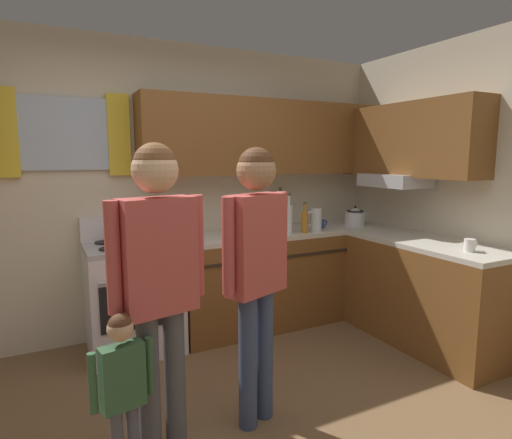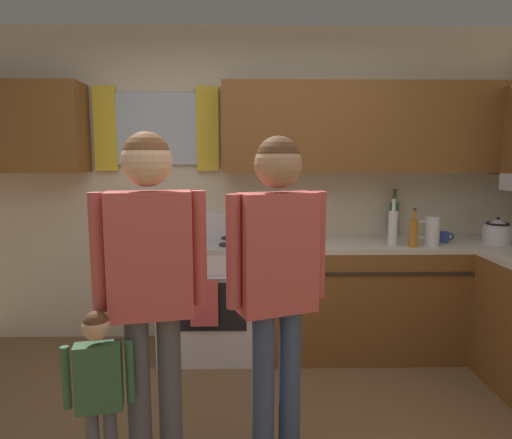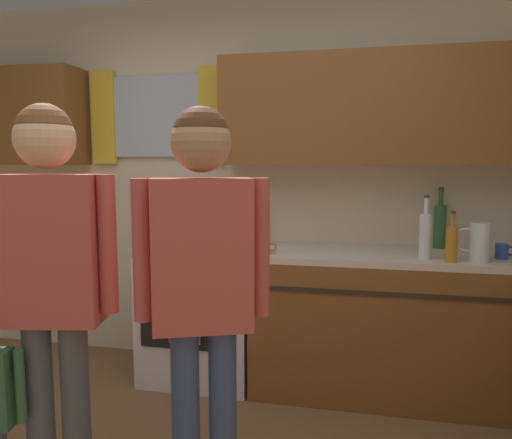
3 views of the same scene
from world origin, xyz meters
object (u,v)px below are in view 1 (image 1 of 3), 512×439
(stovetop_kettle, at_px, (355,217))
(small_child, at_px, (123,383))
(cup_terracotta, at_px, (195,238))
(adult_holding_child, at_px, (158,268))
(stove_oven, at_px, (133,295))
(bottle_oil_amber, at_px, (305,221))
(bottle_wine_green, at_px, (280,211))
(bottle_tall_clear, at_px, (289,218))
(water_pitcher, at_px, (315,220))
(mug_ceramic_white, at_px, (470,245))
(mug_cobalt_blue, at_px, (321,224))
(adult_in_plaid, at_px, (256,255))

(stovetop_kettle, relative_size, small_child, 0.31)
(cup_terracotta, relative_size, adult_holding_child, 0.07)
(stove_oven, bearing_deg, bottle_oil_amber, -8.39)
(bottle_wine_green, distance_m, bottle_tall_clear, 0.42)
(bottle_wine_green, distance_m, water_pitcher, 0.44)
(stove_oven, relative_size, bottle_wine_green, 2.79)
(mug_ceramic_white, height_order, mug_cobalt_blue, mug_ceramic_white)
(cup_terracotta, distance_m, water_pitcher, 1.21)
(stove_oven, bearing_deg, mug_ceramic_white, -33.01)
(bottle_wine_green, height_order, adult_holding_child, adult_holding_child)
(cup_terracotta, bearing_deg, mug_ceramic_white, -35.36)
(bottle_tall_clear, xyz_separation_m, stovetop_kettle, (0.82, 0.04, -0.05))
(bottle_wine_green, relative_size, small_child, 0.44)
(bottle_tall_clear, bearing_deg, adult_in_plaid, -128.43)
(bottle_wine_green, relative_size, bottle_oil_amber, 1.38)
(mug_ceramic_white, bearing_deg, stove_oven, 146.99)
(bottle_wine_green, distance_m, cup_terracotta, 1.15)
(water_pitcher, bearing_deg, bottle_tall_clear, 175.63)
(mug_ceramic_white, distance_m, water_pitcher, 1.36)
(adult_holding_child, relative_size, small_child, 1.87)
(adult_in_plaid, bearing_deg, bottle_oil_amber, 46.22)
(cup_terracotta, height_order, mug_ceramic_white, mug_ceramic_white)
(cup_terracotta, relative_size, small_child, 0.12)
(stovetop_kettle, bearing_deg, bottle_wine_green, 152.52)
(cup_terracotta, distance_m, mug_ceramic_white, 2.12)
(mug_ceramic_white, bearing_deg, bottle_oil_amber, 119.23)
(bottle_tall_clear, height_order, water_pitcher, bottle_tall_clear)
(adult_holding_child, bearing_deg, mug_ceramic_white, -0.15)
(bottle_tall_clear, relative_size, bottle_oil_amber, 1.28)
(stovetop_kettle, height_order, water_pitcher, water_pitcher)
(water_pitcher, relative_size, small_child, 0.25)
(bottle_oil_amber, bearing_deg, bottle_wine_green, 89.55)
(bottle_oil_amber, bearing_deg, mug_ceramic_white, -60.77)
(bottle_wine_green, bearing_deg, bottle_oil_amber, -90.45)
(mug_ceramic_white, xyz_separation_m, small_child, (-2.55, -0.12, -0.39))
(water_pitcher, xyz_separation_m, small_child, (-2.03, -1.38, -0.45))
(water_pitcher, bearing_deg, bottle_wine_green, 108.95)
(bottle_wine_green, height_order, adult_in_plaid, adult_in_plaid)
(small_child, bearing_deg, stovetop_kettle, 29.33)
(stovetop_kettle, relative_size, water_pitcher, 1.24)
(bottle_tall_clear, bearing_deg, mug_cobalt_blue, 13.23)
(bottle_tall_clear, height_order, bottle_oil_amber, bottle_tall_clear)
(small_child, bearing_deg, adult_in_plaid, 14.65)
(mug_ceramic_white, bearing_deg, stovetop_kettle, 89.62)
(bottle_tall_clear, height_order, cup_terracotta, bottle_tall_clear)
(stove_oven, relative_size, bottle_tall_clear, 3.00)
(stove_oven, height_order, mug_cobalt_blue, stove_oven)
(small_child, bearing_deg, cup_terracotta, 58.71)
(adult_holding_child, relative_size, adult_in_plaid, 1.01)
(stove_oven, xyz_separation_m, cup_terracotta, (0.47, -0.20, 0.47))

